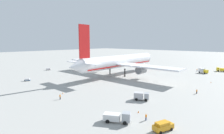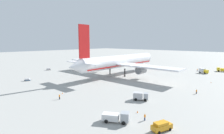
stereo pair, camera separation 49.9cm
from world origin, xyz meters
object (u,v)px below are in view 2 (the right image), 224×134
object	(u,v)px
service_truck_0	(141,96)
traffic_cone_0	(211,82)
service_truck_3	(222,69)
service_truck_1	(203,71)
traffic_cone_3	(62,93)
service_truck_2	(116,117)
baggage_cart_1	(48,69)
baggage_cart_2	(27,79)
ground_worker_0	(196,92)
baggage_cart_0	(138,63)
traffic_cone_4	(88,65)
ground_worker_3	(59,97)
airliner	(119,62)
ground_worker_1	(145,117)
service_van	(162,126)
traffic_cone_1	(137,112)
ground_worker_2	(197,70)

from	to	relation	value
service_truck_0	traffic_cone_0	size ratio (longest dim) A/B	9.49
traffic_cone_0	service_truck_3	bearing A→B (deg)	4.86
service_truck_1	traffic_cone_3	size ratio (longest dim) A/B	10.36
service_truck_2	baggage_cart_1	size ratio (longest dim) A/B	1.93
service_truck_2	baggage_cart_1	xyz separation A→B (m)	(28.99, 85.16, -0.56)
baggage_cart_2	ground_worker_0	xyz separation A→B (m)	(32.17, -68.51, 0.14)
baggage_cart_2	service_truck_0	bearing A→B (deg)	-77.85
baggage_cart_0	baggage_cart_1	size ratio (longest dim) A/B	0.83
service_truck_3	traffic_cone_3	bearing A→B (deg)	161.11
service_truck_2	traffic_cone_3	size ratio (longest dim) A/B	12.01
traffic_cone_3	traffic_cone_4	bearing A→B (deg)	42.43
service_truck_1	baggage_cart_1	world-z (taller)	service_truck_1
ground_worker_3	traffic_cone_4	world-z (taller)	ground_worker_3
airliner	ground_worker_1	size ratio (longest dim) A/B	44.75
service_van	traffic_cone_0	world-z (taller)	service_van
service_van	traffic_cone_3	distance (m)	39.86
airliner	traffic_cone_4	bearing A→B (deg)	71.58
baggage_cart_1	baggage_cart_2	xyz separation A→B (m)	(-23.74, -23.29, -0.07)
ground_worker_1	airliner	bearing A→B (deg)	45.80
baggage_cart_0	ground_worker_3	world-z (taller)	ground_worker_3
baggage_cart_0	baggage_cart_1	world-z (taller)	baggage_cart_1
service_truck_3	traffic_cone_1	xyz separation A→B (m)	(-92.08, 2.24, -1.06)
baggage_cart_2	traffic_cone_1	size ratio (longest dim) A/B	5.70
baggage_cart_2	ground_worker_2	size ratio (longest dim) A/B	1.84
airliner	baggage_cart_2	distance (m)	48.48
airliner	traffic_cone_3	bearing A→B (deg)	-168.85
ground_worker_0	traffic_cone_1	world-z (taller)	ground_worker_0
airliner	traffic_cone_1	size ratio (longest dim) A/B	133.52
traffic_cone_1	baggage_cart_2	bearing A→B (deg)	92.64
service_truck_2	service_van	distance (m)	10.44
ground_worker_0	ground_worker_3	xyz separation A→B (m)	(-37.14, 31.70, 0.10)
ground_worker_0	service_truck_3	bearing A→B (deg)	3.52
service_van	baggage_cart_2	size ratio (longest dim) A/B	1.60
airliner	service_truck_1	size ratio (longest dim) A/B	12.89
airliner	traffic_cone_0	size ratio (longest dim) A/B	133.52
service_van	baggage_cart_1	size ratio (longest dim) A/B	1.47
airliner	service_truck_2	world-z (taller)	airliner
service_truck_1	ground_worker_1	xyz separation A→B (m)	(-80.29, -8.62, -0.72)
ground_worker_2	traffic_cone_3	size ratio (longest dim) A/B	3.09
baggage_cart_0	traffic_cone_1	size ratio (longest dim) A/B	5.15
traffic_cone_1	ground_worker_1	bearing A→B (deg)	-124.75
service_truck_1	ground_worker_1	world-z (taller)	service_truck_1
traffic_cone_3	service_truck_2	bearing A→B (deg)	-98.52
service_van	traffic_cone_0	size ratio (longest dim) A/B	9.13
service_van	traffic_cone_3	xyz separation A→B (m)	(1.09, 39.84, -0.76)
service_truck_3	ground_worker_1	size ratio (longest dim) A/B	3.59
traffic_cone_1	traffic_cone_3	distance (m)	30.73
baggage_cart_2	ground_worker_0	bearing A→B (deg)	-64.85
service_truck_1	airliner	bearing A→B (deg)	138.43
baggage_cart_1	ground_worker_2	bearing A→B (deg)	-51.20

